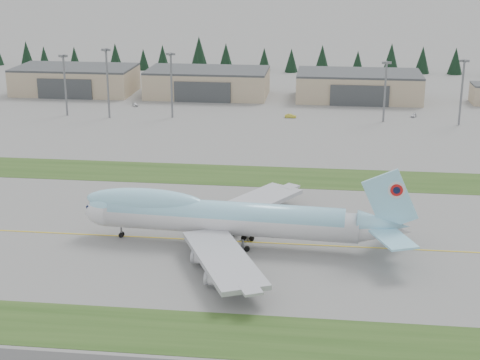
# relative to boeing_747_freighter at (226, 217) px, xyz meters

# --- Properties ---
(ground) EXTENTS (7000.00, 7000.00, 0.00)m
(ground) POSITION_rel_boeing_747_freighter_xyz_m (-13.45, 1.75, -5.95)
(ground) COLOR slate
(ground) RESTS_ON ground
(grass_strip_near) EXTENTS (400.00, 14.00, 0.08)m
(grass_strip_near) POSITION_rel_boeing_747_freighter_xyz_m (-13.45, -36.25, -5.95)
(grass_strip_near) COLOR #294719
(grass_strip_near) RESTS_ON ground
(grass_strip_far) EXTENTS (400.00, 18.00, 0.08)m
(grass_strip_far) POSITION_rel_boeing_747_freighter_xyz_m (-13.45, 46.75, -5.95)
(grass_strip_far) COLOR #294719
(grass_strip_far) RESTS_ON ground
(taxiway_line_main) EXTENTS (400.00, 0.40, 0.02)m
(taxiway_line_main) POSITION_rel_boeing_747_freighter_xyz_m (-13.45, 1.75, -5.95)
(taxiway_line_main) COLOR gold
(taxiway_line_main) RESTS_ON ground
(boeing_747_freighter) EXTENTS (68.40, 59.06, 18.05)m
(boeing_747_freighter) POSITION_rel_boeing_747_freighter_xyz_m (0.00, 0.00, 0.00)
(boeing_747_freighter) COLOR silver
(boeing_747_freighter) RESTS_ON ground
(hangar_left) EXTENTS (48.00, 26.60, 10.80)m
(hangar_left) POSITION_rel_boeing_747_freighter_xyz_m (-83.45, 151.65, -0.56)
(hangar_left) COLOR tan
(hangar_left) RESTS_ON ground
(hangar_center) EXTENTS (48.00, 26.60, 10.80)m
(hangar_center) POSITION_rel_boeing_747_freighter_xyz_m (-28.45, 151.65, -0.56)
(hangar_center) COLOR tan
(hangar_center) RESTS_ON ground
(hangar_right) EXTENTS (48.00, 26.60, 10.80)m
(hangar_right) POSITION_rel_boeing_747_freighter_xyz_m (31.55, 151.65, -0.56)
(hangar_right) COLOR tan
(hangar_right) RESTS_ON ground
(floodlight_masts) EXTENTS (169.41, 8.79, 24.26)m
(floodlight_masts) POSITION_rel_boeing_747_freighter_xyz_m (-28.15, 111.90, 9.79)
(floodlight_masts) COLOR slate
(floodlight_masts) RESTS_ON ground
(service_vehicle_a) EXTENTS (3.09, 3.85, 1.23)m
(service_vehicle_a) POSITION_rel_boeing_747_freighter_xyz_m (-52.65, 128.95, -5.95)
(service_vehicle_a) COLOR silver
(service_vehicle_a) RESTS_ON ground
(service_vehicle_b) EXTENTS (4.12, 1.58, 1.34)m
(service_vehicle_b) POSITION_rel_boeing_747_freighter_xyz_m (6.84, 116.28, -5.95)
(service_vehicle_b) COLOR gold
(service_vehicle_b) RESTS_ON ground
(service_vehicle_c) EXTENTS (2.63, 4.16, 1.12)m
(service_vehicle_c) POSITION_rel_boeing_747_freighter_xyz_m (50.22, 122.98, -5.95)
(service_vehicle_c) COLOR silver
(service_vehicle_c) RESTS_ON ground
(conifer_belt) EXTENTS (275.40, 13.90, 16.78)m
(conifer_belt) POSITION_rel_boeing_747_freighter_xyz_m (-5.10, 214.72, 0.70)
(conifer_belt) COLOR black
(conifer_belt) RESTS_ON ground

